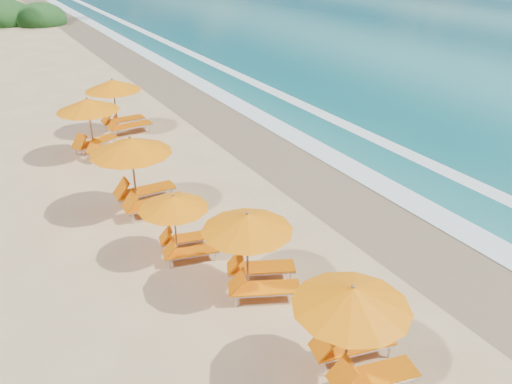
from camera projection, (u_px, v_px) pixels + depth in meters
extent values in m
plane|color=tan|center=(256.00, 225.00, 16.50)|extent=(160.00, 160.00, 0.00)
cube|color=#7A6449|center=(354.00, 197.00, 18.28)|extent=(4.00, 160.00, 0.01)
cube|color=white|center=(386.00, 187.00, 18.93)|extent=(1.20, 160.00, 0.01)
cube|color=white|center=(443.00, 170.00, 20.26)|extent=(0.80, 160.00, 0.01)
cylinder|color=olive|center=(348.00, 335.00, 10.38)|extent=(0.06, 0.06, 2.31)
cone|color=orange|center=(352.00, 297.00, 9.94)|extent=(2.84, 2.84, 0.46)
sphere|color=olive|center=(353.00, 286.00, 9.83)|extent=(0.08, 0.08, 0.08)
cylinder|color=olive|center=(247.00, 254.00, 13.05)|extent=(0.06, 0.06, 2.24)
cone|color=orange|center=(247.00, 222.00, 12.63)|extent=(3.06, 3.06, 0.45)
sphere|color=olive|center=(247.00, 213.00, 12.51)|extent=(0.08, 0.08, 0.08)
cylinder|color=olive|center=(175.00, 227.00, 14.54)|extent=(0.05, 0.05, 1.92)
cone|color=orange|center=(173.00, 202.00, 14.18)|extent=(2.37, 2.37, 0.39)
sphere|color=olive|center=(173.00, 195.00, 14.09)|extent=(0.07, 0.07, 0.07)
cylinder|color=olive|center=(134.00, 176.00, 16.81)|extent=(0.06, 0.06, 2.56)
cone|color=orange|center=(130.00, 146.00, 16.33)|extent=(2.66, 2.66, 0.51)
sphere|color=olive|center=(129.00, 137.00, 16.20)|extent=(0.09, 0.09, 0.09)
cylinder|color=olive|center=(91.00, 129.00, 20.99)|extent=(0.06, 0.06, 2.44)
cone|color=orange|center=(88.00, 105.00, 20.53)|extent=(3.27, 3.27, 0.49)
sphere|color=olive|center=(87.00, 98.00, 20.41)|extent=(0.09, 0.09, 0.09)
cylinder|color=olive|center=(115.00, 107.00, 23.57)|extent=(0.06, 0.06, 2.45)
cone|color=orange|center=(113.00, 85.00, 23.11)|extent=(2.61, 2.61, 0.49)
sphere|color=olive|center=(112.00, 79.00, 22.99)|extent=(0.09, 0.09, 0.09)
ellipsoid|color=#163D14|center=(6.00, 18.00, 51.70)|extent=(5.60, 5.60, 3.64)
ellipsoid|color=#163D14|center=(41.00, 19.00, 51.51)|extent=(5.00, 5.00, 3.25)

